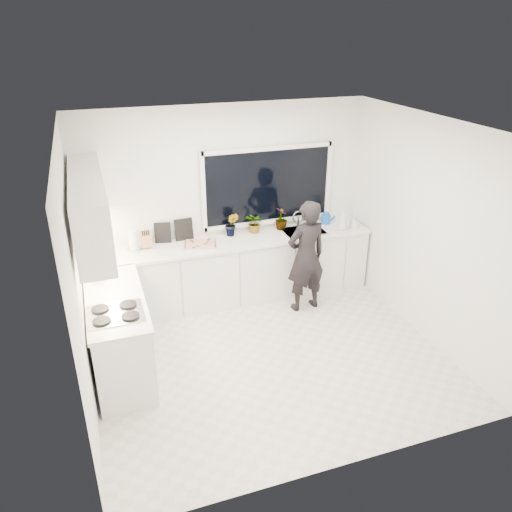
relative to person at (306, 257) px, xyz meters
name	(u,v)px	position (x,y,z in m)	size (l,w,h in m)	color
floor	(269,356)	(-0.85, -0.90, -0.80)	(4.00, 3.50, 0.02)	beige
wall_back	(226,203)	(-0.85, 0.86, 0.56)	(4.00, 0.02, 2.70)	white
wall_left	(76,282)	(-2.86, -0.90, 0.56)	(0.02, 3.50, 2.70)	white
wall_right	(427,231)	(1.16, -0.90, 0.56)	(0.02, 3.50, 2.70)	white
ceiling	(272,127)	(-0.85, -0.90, 1.92)	(4.00, 3.50, 0.02)	white
window	(268,186)	(-0.25, 0.83, 0.76)	(1.80, 0.02, 1.00)	black
base_cabinets_back	(234,271)	(-0.85, 0.55, -0.35)	(3.92, 0.58, 0.88)	white
base_cabinets_left	(120,335)	(-2.52, -0.55, -0.35)	(0.58, 1.60, 0.88)	white
countertop_back	(233,242)	(-0.85, 0.54, 0.11)	(3.94, 0.62, 0.04)	silver
countertop_left	(115,300)	(-2.52, -0.55, 0.11)	(0.62, 1.60, 0.04)	silver
upper_cabinets	(90,208)	(-2.64, -0.20, 1.06)	(0.34, 2.10, 0.70)	white
sink	(303,234)	(0.20, 0.55, 0.08)	(0.58, 0.42, 0.14)	silver
faucet	(298,219)	(0.20, 0.75, 0.24)	(0.03, 0.03, 0.22)	silver
stovetop	(115,313)	(-2.54, -0.90, 0.15)	(0.56, 0.48, 0.03)	black
person	(306,257)	(0.00, 0.00, 0.00)	(0.57, 0.38, 1.57)	black
pizza_tray	(200,244)	(-1.32, 0.52, 0.15)	(0.42, 0.31, 0.03)	silver
pizza	(200,243)	(-1.32, 0.52, 0.17)	(0.38, 0.27, 0.01)	red
watering_can	(326,219)	(0.63, 0.71, 0.20)	(0.14, 0.14, 0.13)	blue
paper_towel_roll	(133,241)	(-2.17, 0.65, 0.26)	(0.11, 0.11, 0.26)	silver
knife_block	(146,240)	(-2.00, 0.69, 0.24)	(0.13, 0.10, 0.22)	#A27B4B
utensil_crock	(98,275)	(-2.66, -0.10, 0.21)	(0.13, 0.13, 0.16)	silver
picture_frame_large	(163,233)	(-1.77, 0.79, 0.27)	(0.22, 0.02, 0.28)	black
picture_frame_small	(184,229)	(-1.48, 0.79, 0.28)	(0.25, 0.02, 0.30)	black
herb_plants	(257,222)	(-0.46, 0.71, 0.29)	(0.96, 0.34, 0.34)	#26662D
soap_bottles	(345,220)	(0.78, 0.40, 0.28)	(0.30, 0.14, 0.31)	#D8BF66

